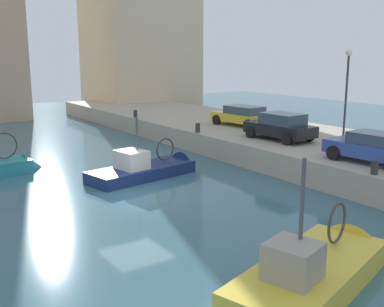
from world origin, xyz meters
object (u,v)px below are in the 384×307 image
at_px(fishing_boat_navy, 149,173).
at_px(mooring_bollard_mid, 198,128).
at_px(mooring_bollard_north, 135,114).
at_px(fishing_boat_yellow, 317,279).
at_px(parked_car_yellow, 243,115).
at_px(parked_car_blue, 375,147).
at_px(quay_streetlamp, 347,79).
at_px(mooring_bollard_south, 375,168).
at_px(parked_car_black, 280,126).

relative_size(fishing_boat_navy, mooring_bollard_mid, 11.44).
distance_m(fishing_boat_navy, mooring_bollard_north, 12.46).
relative_size(fishing_boat_yellow, parked_car_yellow, 1.51).
height_order(fishing_boat_yellow, mooring_bollard_mid, fishing_boat_yellow).
height_order(parked_car_blue, mooring_bollard_north, parked_car_blue).
bearing_deg(parked_car_blue, mooring_bollard_mid, 98.56).
bearing_deg(parked_car_yellow, fishing_boat_yellow, -124.35).
distance_m(parked_car_blue, quay_streetlamp, 6.72).
relative_size(fishing_boat_navy, mooring_bollard_north, 11.44).
relative_size(fishing_boat_yellow, mooring_bollard_mid, 11.93).
bearing_deg(parked_car_blue, mooring_bollard_north, 94.94).
bearing_deg(fishing_boat_navy, mooring_bollard_south, -59.52).
xyz_separation_m(parked_car_black, mooring_bollard_south, (-2.30, -7.46, -0.47)).
height_order(fishing_boat_navy, mooring_bollard_south, fishing_boat_navy).
bearing_deg(parked_car_black, quay_streetlamp, -24.87).
xyz_separation_m(mooring_bollard_south, mooring_bollard_mid, (0.00, 12.00, 0.00)).
height_order(fishing_boat_navy, parked_car_yellow, fishing_boat_navy).
xyz_separation_m(parked_car_blue, parked_car_yellow, (2.23, 11.28, -0.01)).
distance_m(mooring_bollard_south, mooring_bollard_north, 20.00).
bearing_deg(parked_car_black, fishing_boat_navy, 170.32).
distance_m(mooring_bollard_south, quay_streetlamp, 8.70).
relative_size(fishing_boat_yellow, parked_car_black, 1.65).
xyz_separation_m(mooring_bollard_mid, quay_streetlamp, (5.65, -6.09, 2.98)).
xyz_separation_m(parked_car_black, quay_streetlamp, (3.35, -1.55, 2.51)).
distance_m(mooring_bollard_north, quay_streetlamp, 15.47).
height_order(fishing_boat_yellow, quay_streetlamp, quay_streetlamp).
distance_m(parked_car_black, mooring_bollard_south, 7.82).
height_order(fishing_boat_navy, parked_car_black, fishing_boat_navy).
xyz_separation_m(fishing_boat_yellow, parked_car_yellow, (10.69, 15.64, 1.78)).
bearing_deg(parked_car_black, mooring_bollard_mid, 116.90).
bearing_deg(mooring_bollard_south, fishing_boat_navy, 120.48).
distance_m(fishing_boat_yellow, parked_car_blue, 9.68).
height_order(fishing_boat_yellow, parked_car_yellow, fishing_boat_yellow).
xyz_separation_m(mooring_bollard_north, quay_streetlamp, (5.65, -14.09, 2.98)).
bearing_deg(mooring_bollard_north, parked_car_black, -79.59).
xyz_separation_m(fishing_boat_yellow, mooring_bollard_mid, (6.83, 15.18, 1.38)).
distance_m(fishing_boat_navy, parked_car_yellow, 9.90).
xyz_separation_m(fishing_boat_yellow, quay_streetlamp, (12.48, 9.09, 4.36)).
xyz_separation_m(fishing_boat_navy, parked_car_black, (7.44, -1.27, 1.82)).
xyz_separation_m(fishing_boat_navy, mooring_bollard_north, (5.14, 11.27, 1.36)).
distance_m(mooring_bollard_mid, mooring_bollard_north, 8.00).
height_order(mooring_bollard_mid, quay_streetlamp, quay_streetlamp).
height_order(mooring_bollard_south, mooring_bollard_mid, same).
relative_size(parked_car_blue, mooring_bollard_south, 7.58).
relative_size(fishing_boat_navy, parked_car_yellow, 1.44).
relative_size(parked_car_black, parked_car_yellow, 0.91).
distance_m(parked_car_yellow, mooring_bollard_mid, 3.91).
xyz_separation_m(parked_car_yellow, mooring_bollard_north, (-3.86, 7.55, -0.40)).
bearing_deg(fishing_boat_yellow, fishing_boat_navy, 81.93).
distance_m(fishing_boat_yellow, mooring_bollard_north, 24.21).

